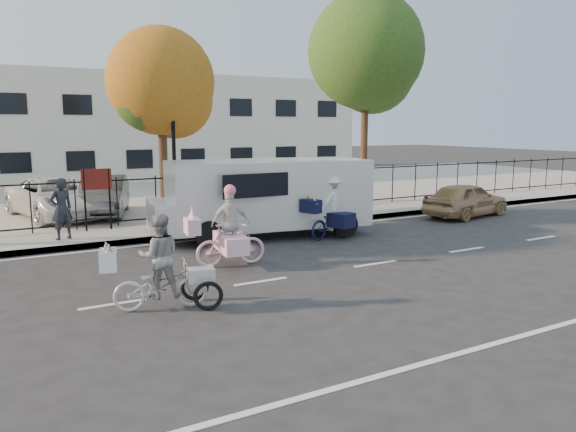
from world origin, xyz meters
TOP-DOWN VIEW (x-y plane):
  - ground at (0.00, 0.00)m, footprint 120.00×120.00m
  - road_markings at (0.00, 0.00)m, footprint 60.00×9.52m
  - curb at (0.00, 5.05)m, footprint 60.00×0.10m
  - sidewalk at (0.00, 6.10)m, footprint 60.00×2.20m
  - parking_lot at (0.00, 15.00)m, footprint 60.00×15.60m
  - iron_fence at (0.00, 7.20)m, footprint 58.00×0.06m
  - building at (0.00, 25.00)m, footprint 34.00×10.00m
  - lamppost at (0.50, 6.80)m, footprint 0.36×0.36m
  - street_sign at (-1.85, 6.80)m, footprint 0.85×0.06m
  - zebra_trike at (-2.31, -0.67)m, footprint 1.98×1.09m
  - unicorn_bike at (-0.00, 1.56)m, footprint 1.89×1.34m
  - bull_bike at (3.82, 3.06)m, footprint 2.02×1.43m
  - white_van at (2.30, 4.21)m, footprint 6.49×3.00m
  - gold_sedan at (10.06, 3.80)m, footprint 3.78×2.03m
  - pedestrian at (-2.97, 5.90)m, footprint 0.70×0.57m
  - lot_car_b at (-2.52, 9.89)m, footprint 3.19×5.26m
  - lot_car_c at (-1.12, 9.53)m, footprint 2.62×4.31m
  - lot_car_d at (6.94, 11.23)m, footprint 2.52×4.03m
  - tree_mid at (0.64, 7.95)m, footprint 3.48×3.44m
  - tree_east at (8.87, 8.03)m, footprint 4.53×4.53m

SIDE VIEW (x-z plane):
  - ground at x=0.00m, z-range 0.00..0.00m
  - road_markings at x=0.00m, z-range 0.00..0.01m
  - curb at x=0.00m, z-range 0.00..0.15m
  - sidewalk at x=0.00m, z-range 0.00..0.15m
  - parking_lot at x=0.00m, z-range 0.00..0.15m
  - gold_sedan at x=10.06m, z-range 0.00..1.22m
  - zebra_trike at x=-2.31m, z-range -0.19..1.50m
  - unicorn_bike at x=0.00m, z-range -0.24..1.63m
  - bull_bike at x=3.82m, z-range -0.18..1.64m
  - lot_car_d at x=6.94m, z-range 0.15..1.43m
  - lot_car_c at x=-1.12m, z-range 0.15..1.49m
  - lot_car_b at x=-2.52m, z-range 0.15..1.51m
  - iron_fence at x=0.00m, z-range 0.15..1.65m
  - pedestrian at x=-2.97m, z-range 0.15..1.81m
  - white_van at x=2.30m, z-range 0.12..2.32m
  - street_sign at x=-1.85m, z-range 0.52..2.32m
  - building at x=0.00m, z-range 0.00..6.00m
  - lamppost at x=0.50m, z-range 0.95..5.28m
  - tree_mid at x=0.64m, z-range 1.26..7.56m
  - tree_east at x=8.87m, z-range 1.66..9.97m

